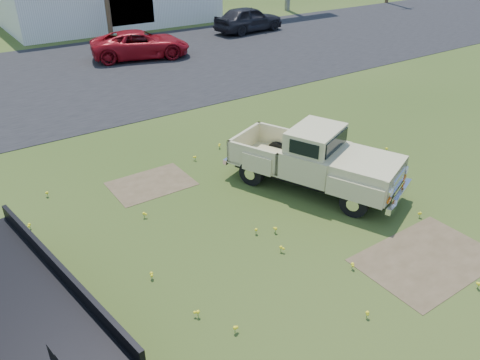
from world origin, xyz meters
name	(u,v)px	position (x,y,z in m)	size (l,w,h in m)	color
ground	(286,218)	(0.00, 0.00, 0.00)	(140.00, 140.00, 0.00)	#2D4315
asphalt_lot	(86,75)	(0.00, 15.00, 0.00)	(90.00, 14.00, 0.02)	black
dirt_patch_a	(427,259)	(1.50, -3.00, 0.00)	(3.00, 2.00, 0.01)	brown
dirt_patch_b	(151,184)	(-2.00, 3.50, 0.00)	(2.20, 1.60, 0.01)	brown
vintage_pickup_truck	(314,158)	(1.58, 0.81, 0.88)	(1.89, 4.86, 1.76)	#C1B581
flatbed_trailer	(7,298)	(-6.31, -0.12, 0.82)	(2.00, 6.00, 1.64)	black
red_pickup	(141,45)	(3.56, 16.46, 0.72)	(2.37, 5.15, 1.43)	maroon
dark_sedan	(249,19)	(12.26, 18.72, 0.82)	(1.93, 4.80, 1.64)	black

